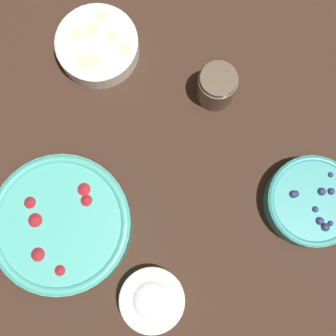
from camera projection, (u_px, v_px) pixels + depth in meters
ground_plane at (162, 175)px, 0.94m from camera, size 4.00×4.00×0.00m
bowl_strawberries at (62, 224)px, 0.88m from camera, size 0.26×0.26×0.09m
bowl_blueberries at (312, 202)px, 0.90m from camera, size 0.18×0.18×0.06m
bowl_bananas at (97, 45)px, 0.96m from camera, size 0.17×0.17×0.05m
bowl_cream at (152, 300)px, 0.88m from camera, size 0.12×0.12×0.05m
jar_chocolate at (216, 87)px, 0.93m from camera, size 0.08×0.08×0.09m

